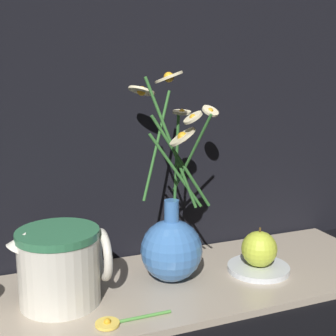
{
  "coord_description": "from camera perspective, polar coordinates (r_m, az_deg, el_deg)",
  "views": [
    {
      "loc": [
        -0.28,
        -0.71,
        0.38
      ],
      "look_at": [
        0.0,
        0.0,
        0.22
      ],
      "focal_mm": 50.0,
      "sensor_mm": 36.0,
      "label": 1
    }
  ],
  "objects": [
    {
      "name": "ground_plane",
      "position": [
        0.85,
        -0.31,
        -14.6
      ],
      "size": [
        6.0,
        6.0,
        0.0
      ],
      "primitive_type": "plane",
      "color": "black"
    },
    {
      "name": "shelf",
      "position": [
        0.85,
        -0.31,
        -14.23
      ],
      "size": [
        0.87,
        0.28,
        0.01
      ],
      "color": "tan",
      "rests_on": "ground_plane"
    },
    {
      "name": "vase_with_flowers",
      "position": [
        0.83,
        0.43,
        -9.13
      ],
      "size": [
        0.17,
        0.21,
        0.37
      ],
      "color": "#3F72B7",
      "rests_on": "shelf"
    },
    {
      "name": "ceramic_pitcher",
      "position": [
        0.78,
        -13.0,
        -11.15
      ],
      "size": [
        0.16,
        0.13,
        0.13
      ],
      "color": "beige",
      "rests_on": "shelf"
    },
    {
      "name": "saucer_plate",
      "position": [
        0.91,
        10.96,
        -11.9
      ],
      "size": [
        0.12,
        0.12,
        0.01
      ],
      "color": "silver",
      "rests_on": "shelf"
    },
    {
      "name": "orange_fruit",
      "position": [
        0.89,
        11.06,
        -9.66
      ],
      "size": [
        0.07,
        0.07,
        0.07
      ],
      "color": "#B7C638",
      "rests_on": "saucer_plate"
    },
    {
      "name": "loose_daisy",
      "position": [
        0.73,
        -6.28,
        -18.12
      ],
      "size": [
        0.12,
        0.04,
        0.01
      ],
      "color": "#4C8E3D",
      "rests_on": "shelf"
    }
  ]
}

